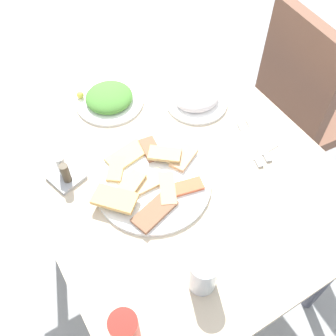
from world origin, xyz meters
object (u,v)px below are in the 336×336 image
dining_chair (309,97)px  paper_napkin (254,142)px  pide_platter (151,181)px  soda_can (125,330)px  drinking_glass (203,274)px  condiment_caddy (65,173)px  dining_table (177,182)px  fork (250,143)px  salad_plate_rice (109,98)px  spoon (258,139)px  salad_plate_greens (197,99)px

dining_chair → paper_napkin: dining_chair is taller
pide_platter → soda_can: bearing=-36.9°
paper_napkin → drinking_glass: bearing=-53.5°
paper_napkin → condiment_caddy: size_ratio=1.02×
soda_can → paper_napkin: 0.71m
dining_table → fork: bearing=80.4°
salad_plate_rice → drinking_glass: drinking_glass is taller
spoon → dining_table: bearing=-81.2°
fork → condiment_caddy: 0.59m
pide_platter → salad_plate_rice: size_ratio=1.57×
dining_table → drinking_glass: bearing=-22.5°
salad_plate_greens → paper_napkin: (0.25, 0.06, -0.02)m
salad_plate_rice → condiment_caddy: condiment_caddy is taller
fork → spoon: bearing=107.0°
spoon → drinking_glass: bearing=-37.4°
soda_can → condiment_caddy: bearing=173.8°
fork → spoon: size_ratio=1.04×
dining_chair → spoon: (0.20, -0.48, 0.20)m
spoon → condiment_caddy: 0.62m
dining_chair → condiment_caddy: dining_chair is taller
dining_chair → spoon: bearing=-67.9°
salad_plate_greens → spoon: bearing=17.5°
dining_chair → condiment_caddy: bearing=-89.1°
paper_napkin → condiment_caddy: condiment_caddy is taller
pide_platter → spoon: pide_platter is taller
soda_can → pide_platter: bearing=143.1°
salad_plate_rice → condiment_caddy: size_ratio=2.14×
drinking_glass → paper_napkin: drinking_glass is taller
pide_platter → fork: bearing=85.1°
soda_can → fork: soda_can is taller
dining_table → soda_can: bearing=-45.2°
salad_plate_greens → condiment_caddy: (0.07, -0.52, 0.01)m
dining_table → paper_napkin: (0.04, 0.27, 0.08)m
fork → spoon: (0.00, 0.04, 0.00)m
dining_chair → paper_napkin: 0.57m
salad_plate_greens → condiment_caddy: 0.52m
dining_table → fork: size_ratio=5.21×
soda_can → spoon: bearing=116.4°
salad_plate_greens → pide_platter: bearing=-54.8°
dining_chair → salad_plate_rice: (-0.21, -0.82, 0.22)m
salad_plate_rice → spoon: 0.53m
pide_platter → dining_chair: bearing=100.8°
salad_plate_rice → condiment_caddy: bearing=-48.1°
salad_plate_greens → condiment_caddy: condiment_caddy is taller
dining_table → salad_plate_rice: size_ratio=4.28×
salad_plate_rice → spoon: salad_plate_rice is taller
salad_plate_greens → drinking_glass: drinking_glass is taller
soda_can → drinking_glass: (-0.02, 0.22, -0.00)m
paper_napkin → spoon: 0.02m
salad_plate_greens → spoon: size_ratio=1.15×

